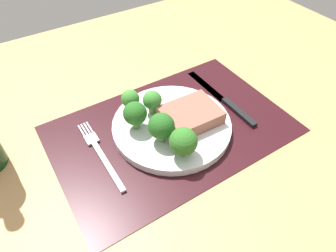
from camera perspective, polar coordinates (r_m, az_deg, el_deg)
ground_plane at (r=63.41cm, az=0.68°, el=-1.53°), size 140.00×110.00×3.00cm
placemat at (r=62.22cm, az=0.70°, el=-0.50°), size 47.85×31.29×0.30cm
plate at (r=61.54cm, az=0.70°, el=0.12°), size 24.16×24.16×1.60cm
steak at (r=60.68cm, az=4.29°, el=2.07°), size 11.35×9.13×2.82cm
broccoli_front_edge at (r=55.11cm, az=-1.28°, el=-0.05°), size 4.98×4.98×6.22cm
broccoli_center at (r=61.23cm, az=-2.99°, el=4.81°), size 3.90×3.90×5.27cm
broccoli_near_steak at (r=52.80cm, az=2.92°, el=-2.96°), size 5.12×5.12×6.12cm
broccoli_back_left at (r=57.91cm, az=-6.25°, el=2.32°), size 4.64×4.64×6.03cm
broccoli_near_fork at (r=62.19cm, az=-7.14°, el=5.08°), size 3.78×3.78×5.01cm
fork at (r=58.73cm, az=-12.68°, el=-5.07°), size 2.40×19.20×0.50cm
knife at (r=69.19cm, az=10.81°, el=4.73°), size 1.80×23.00×0.80cm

